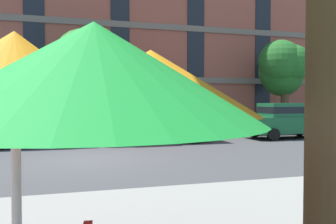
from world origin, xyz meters
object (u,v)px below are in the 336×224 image
Objects in this scene: pickup_red at (150,120)px; patio_umbrella at (15,80)px; street_tree_middle at (83,62)px; sedan_blue at (28,124)px; sedan_green at (286,119)px; street_tree_right at (283,69)px.

patio_umbrella reaches higher than pickup_red.
street_tree_middle is at bearing 86.51° from patio_umbrella.
sedan_blue is 1.00× the size of sedan_green.
street_tree_right is 20.16m from patio_umbrella.
sedan_green is 0.80× the size of street_tree_middle.
street_tree_right is at bearing 59.17° from sedan_green.
sedan_green is 4.47m from street_tree_right.
sedan_blue is 4.58m from street_tree_middle.
sedan_blue is at bearing -180.00° from pickup_red.
street_tree_middle is (2.26, 2.74, 2.90)m from sedan_blue.
pickup_red is 0.93× the size of street_tree_right.
street_tree_middle is (-9.91, 2.74, 2.90)m from sedan_green.
street_tree_right reaches higher than patio_umbrella.
patio_umbrella is at bearing -106.45° from pickup_red.
patio_umbrella is at bearing -84.06° from sedan_blue.
sedan_green is 16.74m from patio_umbrella.
sedan_blue and sedan_green have the same top height.
sedan_green is at bearing 49.49° from patio_umbrella.
street_tree_middle is at bearing 50.42° from sedan_blue.
patio_umbrella is (-3.75, -12.70, 0.98)m from pickup_red.
pickup_red is at bearing 73.55° from patio_umbrella.
pickup_red is 13.28m from patio_umbrella.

